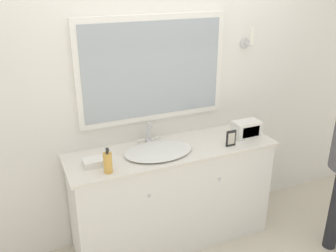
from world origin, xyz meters
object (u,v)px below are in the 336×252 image
appliance_box (246,129)px  picture_frame (231,138)px  soap_bottle (108,162)px  sink_basin (158,150)px

appliance_box → picture_frame: size_ratio=1.71×
soap_bottle → appliance_box: size_ratio=0.83×
sink_basin → picture_frame: 0.59m
soap_bottle → picture_frame: size_ratio=1.41×
picture_frame → sink_basin: bearing=167.9°
sink_basin → soap_bottle: (-0.44, -0.15, 0.06)m
picture_frame → soap_bottle: bearing=-178.8°
picture_frame → appliance_box: bearing=25.6°
soap_bottle → appliance_box: soap_bottle is taller
soap_bottle → appliance_box: 1.24m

